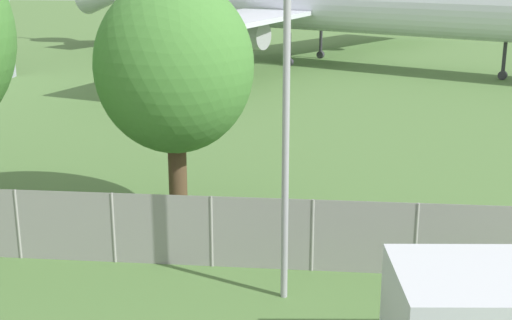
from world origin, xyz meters
TOP-DOWN VIEW (x-y plane):
  - perimeter_fence at (0.00, 10.70)m, footprint 56.07×0.07m
  - airplane at (2.40, 46.82)m, footprint 43.97×36.70m
  - tree_left_of_cabin at (-1.44, 13.48)m, footprint 4.45×4.45m
  - light_mast at (1.94, 9.20)m, footprint 0.44×0.44m

SIDE VIEW (x-z plane):
  - perimeter_fence at x=0.00m, z-range 0.00..1.89m
  - airplane at x=2.40m, z-range -1.84..10.48m
  - tree_left_of_cabin at x=-1.44m, z-range 1.11..8.27m
  - light_mast at x=1.94m, z-range 0.87..8.72m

